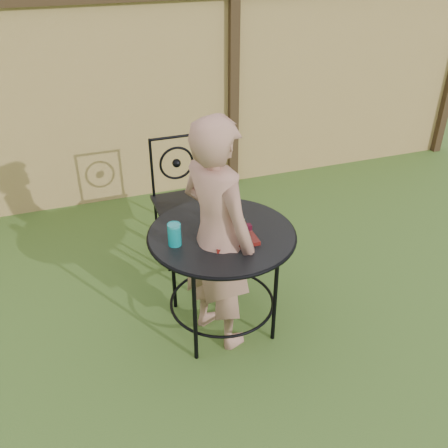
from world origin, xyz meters
name	(u,v)px	position (x,y,z in m)	size (l,w,h in m)	color
ground	(157,353)	(0.00, 0.00, 0.00)	(60.00, 60.00, 0.00)	#274616
fence	(95,106)	(0.00, 2.19, 0.95)	(8.00, 0.12, 1.90)	tan
patio_table	(222,251)	(0.49, 0.14, 0.59)	(0.92, 0.92, 0.72)	black
patio_chair	(183,196)	(0.49, 1.09, 0.50)	(0.46, 0.46, 0.95)	black
diner	(217,236)	(0.43, 0.07, 0.76)	(0.55, 0.36, 1.51)	#A06D5B
salad_plate	(231,236)	(0.52, 0.07, 0.74)	(0.27, 0.27, 0.02)	#46100A
salad	(231,229)	(0.52, 0.07, 0.79)	(0.21, 0.21, 0.08)	#235614
fork	(233,209)	(0.53, 0.07, 0.92)	(0.01, 0.01, 0.18)	silver
drinking_glass	(174,234)	(0.18, 0.11, 0.79)	(0.08, 0.08, 0.14)	#0C8D93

